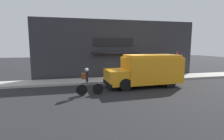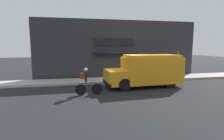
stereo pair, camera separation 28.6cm
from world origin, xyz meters
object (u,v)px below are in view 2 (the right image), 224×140
(cyclist, at_px, (87,82))
(stop_sign_post, at_px, (178,60))
(trash_bin, at_px, (129,72))
(school_bus, at_px, (147,70))

(cyclist, relative_size, stop_sign_post, 0.71)
(trash_bin, bearing_deg, cyclist, -132.47)
(stop_sign_post, bearing_deg, cyclist, -158.43)
(school_bus, xyz_separation_m, trash_bin, (-0.30, 3.12, -0.56))
(school_bus, relative_size, cyclist, 3.34)
(school_bus, distance_m, stop_sign_post, 4.12)
(stop_sign_post, xyz_separation_m, trash_bin, (-3.96, 1.30, -1.09))
(stop_sign_post, bearing_deg, trash_bin, 161.80)
(school_bus, xyz_separation_m, cyclist, (-4.41, -1.37, -0.39))
(school_bus, height_order, cyclist, school_bus)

